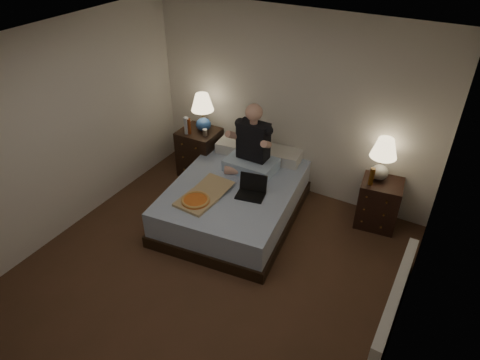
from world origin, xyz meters
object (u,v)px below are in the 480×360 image
Objects in this scene: water_bottle at (186,126)px; beer_bottle_right at (372,176)px; nightstand_right at (379,203)px; person at (252,139)px; radiator at (394,301)px; pizza_box at (196,201)px; nightstand_left at (200,152)px; lamp_left at (203,113)px; bed at (235,199)px; beer_bottle_left at (189,126)px; soda_can at (205,132)px; laptop at (251,188)px; lamp_right at (382,159)px.

beer_bottle_right is at bearing 3.12° from water_bottle.
person is at bearing -175.08° from nightstand_right.
radiator is at bearing -18.73° from water_bottle.
pizza_box is at bearing 179.17° from radiator.
nightstand_left is 1.28× the size of lamp_left.
nightstand_left is 1.13× the size of nightstand_right.
nightstand_left is (-0.98, 0.63, 0.11)m from bed.
nightstand_right is 2.77× the size of beer_bottle_left.
radiator is (3.13, -1.31, -0.80)m from lamp_left.
radiator is at bearing -62.12° from beer_bottle_right.
soda_can is at bearing 15.80° from water_bottle.
beer_bottle_left is 1.51m from laptop.
beer_bottle_right is 2.13m from pizza_box.
nightstand_right is 1.66m from laptop.
soda_can is (0.26, 0.07, -0.07)m from water_bottle.
beer_bottle_left is (-2.72, -0.25, 0.51)m from nightstand_right.
beer_bottle_left is at bearing -173.47° from lamp_right.
lamp_right is at bearing 113.21° from radiator.
laptop is at bearing -25.30° from beer_bottle_left.
nightstand_right is at bearing 0.94° from nightstand_left.
nightstand_left is 2.11× the size of laptop.
person reaches higher than lamp_right.
soda_can reaches higher than laptop.
pizza_box is (0.85, -1.09, -0.30)m from beer_bottle_left.
water_bottle is at bearing 178.24° from nightstand_right.
lamp_right is 1.62m from laptop.
soda_can is (-0.82, 0.56, 0.52)m from bed.
lamp_right is 5.60× the size of soda_can.
person is at bearing -17.11° from lamp_left.
laptop is at bearing -154.28° from nightstand_right.
person reaches higher than laptop.
bed is at bearing -92.01° from person.
person reaches higher than lamp_left.
beer_bottle_left reaches higher than beer_bottle_right.
pizza_box reaches higher than radiator.
lamp_right is at bearing 5.71° from soda_can.
beer_bottle_left is 0.30× the size of pizza_box.
nightstand_right is 0.84× the size of pizza_box.
beer_bottle_right is (-0.05, -0.17, -0.17)m from lamp_right.
lamp_left reaches higher than soda_can.
water_bottle is 3.52m from radiator.
person is (0.02, 0.39, 0.71)m from bed.
bed is 0.69m from pizza_box.
lamp_left is 2.43× the size of beer_bottle_right.
nightstand_left is at bearing -176.25° from lamp_right.
laptop is (0.30, -0.14, 0.37)m from bed.
pizza_box is at bearing -50.79° from water_bottle.
pizza_box is (0.72, -1.28, -0.46)m from lamp_left.
laptop is 0.45× the size of pizza_box.
nightstand_left is at bearing 62.46° from beer_bottle_left.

